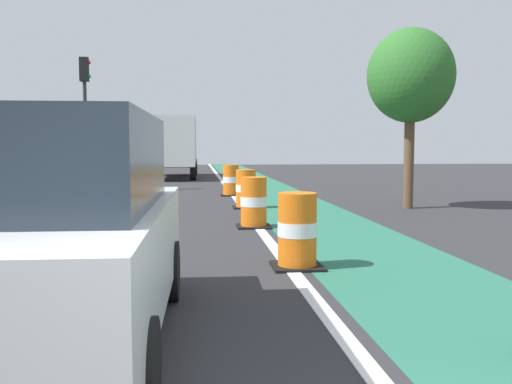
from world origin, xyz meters
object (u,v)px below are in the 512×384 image
at_px(traffic_barrel_mid, 254,203).
at_px(traffic_light_corner, 85,100).
at_px(traffic_barrel_back, 246,189).
at_px(street_tree_sidewalk, 411,77).
at_px(traffic_barrel_front, 297,231).
at_px(traffic_barrel_far, 231,181).
at_px(parked_suv_nearest, 58,230).
at_px(delivery_truck_down_block, 175,144).
at_px(pedestrian_crossing, 56,175).

distance_m(traffic_barrel_mid, traffic_light_corner, 11.92).
height_order(traffic_barrel_back, street_tree_sidewalk, street_tree_sidewalk).
distance_m(traffic_barrel_back, street_tree_sidewalk, 5.54).
distance_m(traffic_barrel_front, traffic_barrel_back, 7.84).
relative_size(traffic_barrel_mid, street_tree_sidewalk, 0.22).
bearing_deg(traffic_barrel_far, parked_suv_nearest, -99.40).
xyz_separation_m(parked_suv_nearest, traffic_barrel_front, (2.65, 2.96, -0.50)).
relative_size(traffic_barrel_back, traffic_barrel_far, 1.00).
height_order(traffic_barrel_mid, delivery_truck_down_block, delivery_truck_down_block).
xyz_separation_m(traffic_barrel_front, pedestrian_crossing, (-5.70, 9.89, 0.33)).
height_order(traffic_light_corner, pedestrian_crossing, traffic_light_corner).
height_order(traffic_barrel_back, traffic_light_corner, traffic_light_corner).
height_order(traffic_barrel_front, traffic_barrel_mid, same).
xyz_separation_m(traffic_barrel_far, pedestrian_crossing, (-5.51, -1.93, 0.33)).
bearing_deg(parked_suv_nearest, traffic_barrel_far, 80.60).
relative_size(pedestrian_crossing, street_tree_sidewalk, 0.32).
bearing_deg(traffic_barrel_front, traffic_barrel_far, 90.96).
bearing_deg(traffic_barrel_back, traffic_barrel_mid, -92.62).
distance_m(parked_suv_nearest, traffic_light_corner, 17.66).
xyz_separation_m(traffic_light_corner, pedestrian_crossing, (-0.10, -4.39, -2.64)).
distance_m(traffic_barrel_mid, street_tree_sidewalk, 6.49).
xyz_separation_m(traffic_barrel_far, delivery_truck_down_block, (-2.35, 11.19, 1.31)).
bearing_deg(parked_suv_nearest, delivery_truck_down_block, 89.77).
bearing_deg(traffic_barrel_mid, pedestrian_crossing, 133.40).
height_order(traffic_barrel_far, pedestrian_crossing, pedestrian_crossing).
distance_m(parked_suv_nearest, traffic_barrel_back, 11.12).
relative_size(traffic_barrel_back, traffic_light_corner, 0.21).
distance_m(parked_suv_nearest, delivery_truck_down_block, 25.98).
xyz_separation_m(parked_suv_nearest, traffic_barrel_back, (2.61, 10.80, -0.50)).
bearing_deg(pedestrian_crossing, delivery_truck_down_block, 76.46).
bearing_deg(traffic_barrel_far, traffic_light_corner, 155.60).
bearing_deg(traffic_barrel_back, traffic_barrel_front, -89.75).
height_order(parked_suv_nearest, pedestrian_crossing, parked_suv_nearest).
relative_size(parked_suv_nearest, street_tree_sidewalk, 0.93).
bearing_deg(traffic_barrel_front, pedestrian_crossing, 119.97).
bearing_deg(pedestrian_crossing, traffic_barrel_front, -60.03).
bearing_deg(traffic_barrel_front, delivery_truck_down_block, 96.31).
height_order(traffic_barrel_front, delivery_truck_down_block, delivery_truck_down_block).
bearing_deg(traffic_light_corner, traffic_barrel_mid, -62.12).
relative_size(traffic_light_corner, pedestrian_crossing, 3.17).
xyz_separation_m(delivery_truck_down_block, pedestrian_crossing, (-3.16, -13.12, -0.98)).
xyz_separation_m(traffic_barrel_front, delivery_truck_down_block, (-2.54, 23.02, 1.31)).
bearing_deg(traffic_barrel_back, delivery_truck_down_block, 99.39).
bearing_deg(parked_suv_nearest, traffic_barrel_back, 76.40).
bearing_deg(traffic_barrel_front, parked_suv_nearest, -131.84).
distance_m(delivery_truck_down_block, traffic_light_corner, 9.40).
distance_m(traffic_barrel_back, traffic_barrel_far, 3.99).
xyz_separation_m(traffic_barrel_front, traffic_light_corner, (-5.60, 14.28, 2.97)).
bearing_deg(pedestrian_crossing, parked_suv_nearest, -76.61).
bearing_deg(traffic_barrel_mid, delivery_truck_down_block, 97.04).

